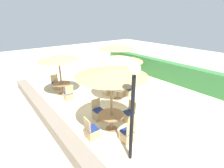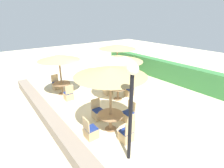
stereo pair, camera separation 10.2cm
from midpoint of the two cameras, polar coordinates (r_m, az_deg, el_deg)
ground_plane at (r=9.88m, az=-2.50°, el=-5.63°), size 40.00×40.00×0.00m
hedge_row at (r=13.49m, az=18.02°, el=3.98°), size 13.00×0.70×1.38m
stone_border at (r=8.62m, az=-20.12°, el=-9.44°), size 10.00×0.56×0.52m
lamp_post at (r=5.11m, az=6.92°, el=-3.50°), size 0.36×0.36×3.32m
parasol_back_left at (r=13.34m, az=1.97°, el=12.10°), size 2.80×2.80×2.50m
round_table_back_left at (r=13.73m, az=1.88°, el=4.93°), size 1.19×1.19×0.73m
patio_chair_back_left_south at (r=13.25m, az=-1.69°, el=2.80°), size 0.46×0.46×0.93m
patio_chair_back_left_north at (r=14.48m, az=4.89°, el=4.37°), size 0.46×0.46×0.93m
patio_chair_back_left_east at (r=13.01m, az=4.72°, el=2.38°), size 0.46×0.46×0.93m
patio_chair_back_left_west at (r=14.67m, az=-0.84°, el=4.67°), size 0.46×0.46×0.93m
parasol_front_left at (r=10.46m, az=-16.73°, el=8.26°), size 2.38×2.38×2.45m
round_table_front_left at (r=10.95m, az=-15.79°, el=-0.51°), size 1.01×1.01×0.71m
patio_chair_front_left_east at (r=10.23m, az=-13.70°, el=-3.65°), size 0.46×0.46×0.93m
patio_chair_front_left_west at (r=11.97m, az=-17.45°, el=-0.30°), size 0.46×0.46×0.93m
parasol_center at (r=9.30m, az=2.38°, el=8.36°), size 2.62×2.62×2.57m
round_table_center at (r=9.89m, az=2.22°, el=-2.22°), size 0.94×0.94×0.70m
patio_chair_center_north at (r=10.53m, az=5.96°, el=-2.38°), size 0.46×0.46×0.93m
patio_chair_center_west at (r=10.65m, az=-1.14°, el=-1.98°), size 0.46×0.46×0.93m
parasol_front_right at (r=6.50m, az=-0.05°, el=3.98°), size 2.78×2.78×2.72m
round_table_front_right at (r=7.34m, az=-0.04°, el=-10.90°), size 1.07×1.07×0.72m
patio_chair_front_right_east at (r=6.94m, az=5.14°, el=-16.26°), size 0.46×0.46×0.93m
patio_chair_front_right_north at (r=8.10m, az=5.71°, el=-10.17°), size 0.46×0.46×0.93m
patio_chair_front_right_south at (r=7.10m, az=-6.51°, el=-15.29°), size 0.46×0.46×0.93m
patio_chair_front_right_west at (r=8.26m, az=-4.28°, el=-9.44°), size 0.46×0.46×0.93m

